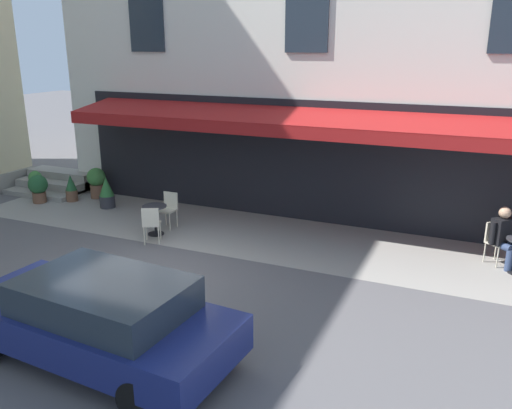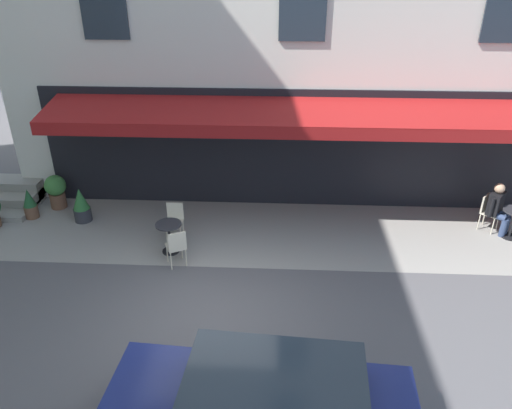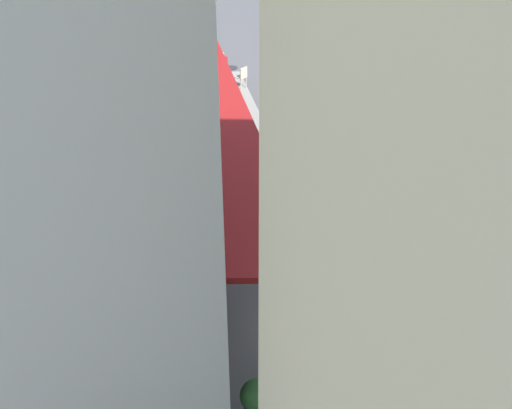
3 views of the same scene
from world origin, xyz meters
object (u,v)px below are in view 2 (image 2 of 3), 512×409
(cafe_chair_cream_by_window, at_px, (175,218))
(cafe_chair_cream_kerbside, at_px, (488,209))
(cafe_table_near_entrance, at_px, (169,234))
(cafe_chair_cream_back_row, at_px, (177,245))
(potted_plant_entrance_right, at_px, (30,204))
(seated_patron_in_black, at_px, (498,207))
(potted_plant_entrance_left, at_px, (56,190))
(potted_plant_under_sign, at_px, (81,205))

(cafe_chair_cream_by_window, distance_m, cafe_chair_cream_kerbside, 7.75)
(cafe_table_near_entrance, xyz_separation_m, cafe_chair_cream_by_window, (-0.01, -0.63, 0.06))
(cafe_chair_cream_back_row, xyz_separation_m, cafe_chair_cream_by_window, (0.28, -1.20, 0.00))
(cafe_chair_cream_back_row, xyz_separation_m, potted_plant_entrance_right, (4.27, -2.01, -0.15))
(seated_patron_in_black, bearing_deg, cafe_chair_cream_back_row, 14.00)
(potted_plant_entrance_right, bearing_deg, potted_plant_entrance_left, -128.37)
(cafe_table_near_entrance, height_order, cafe_chair_cream_back_row, cafe_chair_cream_back_row)
(cafe_table_near_entrance, xyz_separation_m, seated_patron_in_black, (-7.87, -1.33, 0.20))
(seated_patron_in_black, bearing_deg, cafe_table_near_entrance, 9.57)
(cafe_chair_cream_back_row, height_order, potted_plant_under_sign, same)
(cafe_chair_cream_back_row, distance_m, potted_plant_entrance_right, 4.72)
(cafe_table_near_entrance, height_order, potted_plant_under_sign, potted_plant_under_sign)
(potted_plant_under_sign, height_order, potted_plant_entrance_right, potted_plant_under_sign)
(cafe_chair_cream_kerbside, distance_m, potted_plant_under_sign, 10.29)
(cafe_chair_cream_by_window, height_order, cafe_chair_cream_kerbside, same)
(cafe_chair_cream_back_row, distance_m, potted_plant_entrance_left, 4.61)
(seated_patron_in_black, distance_m, potted_plant_entrance_right, 11.87)
(cafe_chair_cream_by_window, distance_m, potted_plant_entrance_right, 4.08)
(cafe_chair_cream_by_window, height_order, seated_patron_in_black, seated_patron_in_black)
(cafe_chair_cream_by_window, relative_size, cafe_chair_cream_kerbside, 1.00)
(cafe_table_near_entrance, relative_size, potted_plant_entrance_right, 0.92)
(seated_patron_in_black, xyz_separation_m, potted_plant_entrance_left, (11.39, -0.72, -0.17))
(cafe_table_near_entrance, distance_m, cafe_chair_cream_by_window, 0.63)
(cafe_chair_cream_back_row, xyz_separation_m, potted_plant_under_sign, (2.86, -1.92, -0.10))
(potted_plant_entrance_right, bearing_deg, seated_patron_in_black, 179.42)
(cafe_table_near_entrance, xyz_separation_m, potted_plant_under_sign, (2.58, -1.35, -0.05))
(cafe_chair_cream_back_row, xyz_separation_m, cafe_chair_cream_kerbside, (-7.43, -2.03, 0.00))
(cafe_chair_cream_kerbside, bearing_deg, cafe_chair_cream_back_row, 15.30)
(cafe_chair_cream_kerbside, relative_size, potted_plant_entrance_left, 0.97)
(potted_plant_under_sign, bearing_deg, cafe_chair_cream_back_row, 146.18)
(potted_plant_entrance_right, bearing_deg, cafe_chair_cream_kerbside, -179.91)
(cafe_chair_cream_by_window, xyz_separation_m, seated_patron_in_black, (-7.87, -0.69, 0.15))
(potted_plant_under_sign, bearing_deg, cafe_chair_cream_kerbside, -179.35)
(cafe_chair_cream_back_row, relative_size, cafe_chair_cream_kerbside, 1.00)
(cafe_chair_cream_by_window, relative_size, potted_plant_entrance_right, 1.11)
(cafe_table_near_entrance, height_order, potted_plant_entrance_left, potted_plant_entrance_left)
(cafe_chair_cream_by_window, distance_m, potted_plant_under_sign, 2.68)
(cafe_table_near_entrance, bearing_deg, potted_plant_entrance_right, -19.95)
(cafe_chair_cream_back_row, bearing_deg, cafe_chair_cream_kerbside, -164.70)
(cafe_chair_cream_kerbside, xyz_separation_m, potted_plant_entrance_right, (11.70, 0.02, -0.15))
(cafe_table_near_entrance, distance_m, potted_plant_entrance_right, 4.24)
(cafe_chair_cream_back_row, relative_size, cafe_chair_cream_by_window, 1.00)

